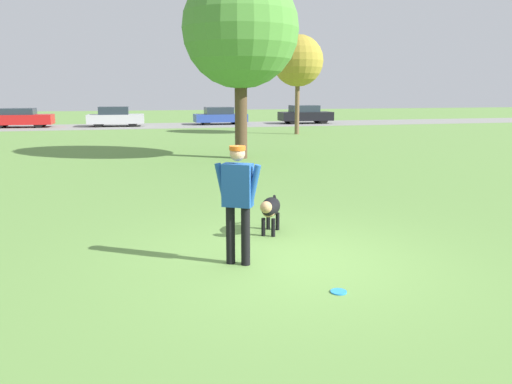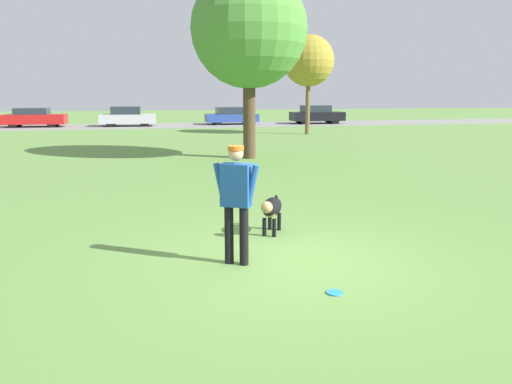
{
  "view_description": "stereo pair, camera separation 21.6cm",
  "coord_description": "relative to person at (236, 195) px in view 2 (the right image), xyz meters",
  "views": [
    {
      "loc": [
        -2.15,
        -6.7,
        2.46
      ],
      "look_at": [
        -0.32,
        0.76,
        0.9
      ],
      "focal_mm": 35.0,
      "sensor_mm": 36.0,
      "label": 1
    },
    {
      "loc": [
        -1.94,
        -6.75,
        2.46
      ],
      "look_at": [
        -0.32,
        0.76,
        0.9
      ],
      "focal_mm": 35.0,
      "sensor_mm": 36.0,
      "label": 2
    }
  ],
  "objects": [
    {
      "name": "frisbee",
      "position": [
        1.0,
        -1.32,
        -1.01
      ],
      "size": [
        0.21,
        0.21,
        0.02
      ],
      "color": "#268CE5",
      "rests_on": "ground_plane"
    },
    {
      "name": "far_road_strip",
      "position": [
        0.76,
        30.11,
        -1.01
      ],
      "size": [
        120.0,
        6.0,
        0.01
      ],
      "color": "gray",
      "rests_on": "ground_plane"
    },
    {
      "name": "tree_far_right",
      "position": [
        7.86,
        20.97,
        3.1
      ],
      "size": [
        2.89,
        2.89,
        5.59
      ],
      "color": "brown",
      "rests_on": "ground_plane"
    },
    {
      "name": "dog",
      "position": [
        0.86,
        1.4,
        -0.56
      ],
      "size": [
        0.61,
        1.0,
        0.66
      ],
      "rotation": [
        0.0,
        0.0,
        4.25
      ],
      "color": "black",
      "rests_on": "ground_plane"
    },
    {
      "name": "parked_car_red",
      "position": [
        -8.85,
        30.49,
        -0.36
      ],
      "size": [
        4.21,
        1.8,
        1.32
      ],
      "rotation": [
        0.0,
        0.0,
        -0.03
      ],
      "color": "red",
      "rests_on": "ground_plane"
    },
    {
      "name": "parked_car_black",
      "position": [
        11.52,
        29.92,
        -0.33
      ],
      "size": [
        4.02,
        1.68,
        1.39
      ],
      "rotation": [
        0.0,
        0.0,
        -0.0
      ],
      "color": "black",
      "rests_on": "ground_plane"
    },
    {
      "name": "person",
      "position": [
        0.0,
        0.0,
        0.0
      ],
      "size": [
        0.64,
        0.42,
        1.72
      ],
      "rotation": [
        0.0,
        0.0,
        -0.52
      ],
      "color": "black",
      "rests_on": "ground_plane"
    },
    {
      "name": "ground_plane",
      "position": [
        0.76,
        -0.04,
        -1.02
      ],
      "size": [
        120.0,
        120.0,
        0.0
      ],
      "primitive_type": "plane",
      "color": "#608C42"
    },
    {
      "name": "parked_car_silver",
      "position": [
        -2.55,
        30.03,
        -0.34
      ],
      "size": [
        3.92,
        1.94,
        1.4
      ],
      "rotation": [
        0.0,
        0.0,
        -0.03
      ],
      "color": "#B7B7BC",
      "rests_on": "ground_plane"
    },
    {
      "name": "tree_mid_center",
      "position": [
        2.49,
        11.36,
        3.57
      ],
      "size": [
        4.17,
        4.17,
        6.7
      ],
      "color": "#4C3826",
      "rests_on": "ground_plane"
    },
    {
      "name": "parked_car_blue",
      "position": [
        4.98,
        30.48,
        -0.39
      ],
      "size": [
        3.91,
        1.83,
        1.29
      ],
      "rotation": [
        0.0,
        0.0,
        0.03
      ],
      "color": "#284293",
      "rests_on": "ground_plane"
    }
  ]
}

